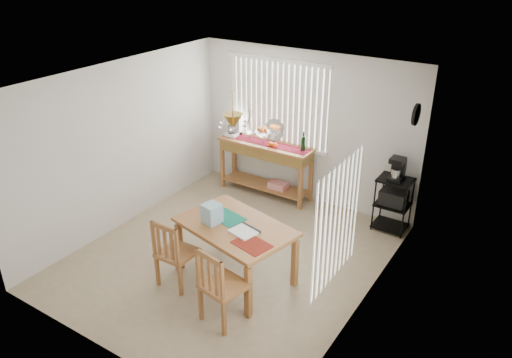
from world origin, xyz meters
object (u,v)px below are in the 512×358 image
Objects in this scene: cart_items at (398,169)px; chair_right at (221,286)px; wire_cart at (393,199)px; dining_table at (235,231)px; sideboard at (266,156)px; chair_left at (175,253)px.

chair_right is (-0.99, -3.17, -0.54)m from cart_items.
wire_cart is 2.43× the size of cart_items.
dining_table is 1.64× the size of chair_right.
dining_table is 0.92m from chair_right.
chair_right is (-0.99, -3.16, -0.03)m from wire_cart.
cart_items reaches higher than chair_right.
chair_right is (1.33, -3.14, -0.23)m from sideboard.
chair_right is at bearing -107.29° from cart_items.
sideboard is at bearing 112.48° from dining_table.
dining_table is 0.83m from chair_left.
chair_right is at bearing -67.07° from sideboard.
chair_left is at bearing -82.11° from sideboard.
chair_right is at bearing -65.81° from dining_table.
sideboard is 1.75× the size of chair_left.
cart_items is 3.36m from chair_right.
sideboard is 2.34m from cart_items.
chair_left is 0.96× the size of chair_right.
chair_left is (-1.91, -2.91, -0.04)m from wire_cart.
chair_right is at bearing -107.34° from wire_cart.
chair_right is at bearing -14.88° from chair_left.
wire_cart is 0.52× the size of dining_table.
chair_left is at bearing -134.62° from dining_table.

